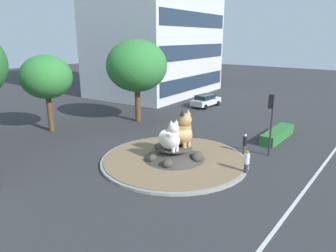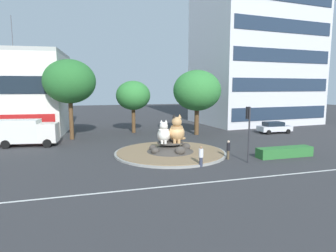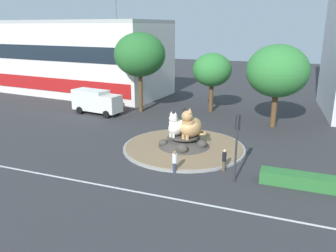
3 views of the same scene
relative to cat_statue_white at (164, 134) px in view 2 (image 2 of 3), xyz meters
The scene contains 15 objects.
ground_plane 2.10m from the cat_statue_white, 11.84° to the left, with size 160.00×160.00×0.00m, color #333335.
lane_centreline 9.03m from the cat_statue_white, 85.59° to the right, with size 112.00×0.20×0.01m, color silver.
roundabout_island 1.75m from the cat_statue_white, 10.96° to the left, with size 10.74×10.74×1.16m.
cat_statue_white is the anchor object (origin of this frame).
cat_statue_calico 1.31m from the cat_statue_white, ahead, with size 2.43×2.84×2.74m.
traffic_light_mast 7.88m from the cat_statue_white, 38.50° to the right, with size 0.34×0.46×4.77m.
office_tower 33.23m from the cat_statue_white, 41.76° to the left, with size 20.79×15.69×31.58m.
clipped_hedge_strip 11.32m from the cat_statue_white, 21.33° to the right, with size 5.44×1.20×0.90m, color #2D7033.
broadleaf_tree_behind_island 13.12m from the cat_statue_white, 53.70° to the left, with size 6.36×6.36×8.67m.
second_tree_near_tower 14.58m from the cat_statue_white, 91.99° to the left, with size 4.77×4.77×7.28m.
third_tree_left 14.96m from the cat_statue_white, 128.30° to the left, with size 6.21×6.21×9.72m.
pedestrian_white_shirt 5.44m from the cat_statue_white, 71.40° to the right, with size 0.37×0.37×1.72m.
pedestrian_black_shirt 6.16m from the cat_statue_white, 34.33° to the right, with size 0.31×0.31×1.71m.
sedan_on_far_lane 20.05m from the cat_statue_white, 24.00° to the left, with size 4.68×2.21×1.59m.
delivery_box_truck 15.52m from the cat_statue_white, 148.98° to the left, with size 6.57×3.15×2.91m.
Camera 2 is at (-7.97, -26.36, 6.41)m, focal length 31.04 mm.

